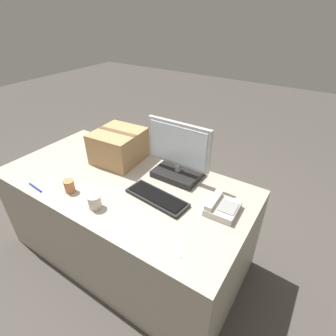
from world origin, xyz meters
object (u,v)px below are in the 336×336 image
Objects in this scene: spoon at (175,241)px; pen_marker at (35,187)px; cardboard_box at (119,146)px; keyboard at (157,197)px; paper_cup_right at (95,201)px; monitor at (178,157)px; desk_phone at (222,207)px; paper_cup_left at (69,186)px.

pen_marker is (-1.03, -0.12, 0.00)m from spoon.
pen_marker is (-0.22, -0.60, -0.11)m from cardboard_box.
keyboard is 2.89× the size of pen_marker.
keyboard is at bearing -150.10° from pen_marker.
monitor is at bearing 66.68° from paper_cup_right.
monitor is 1.24× the size of cardboard_box.
paper_cup_right is (-0.27, -0.27, 0.03)m from keyboard.
spoon is at bearing -168.59° from pen_marker.
pen_marker is (-1.14, -0.47, -0.02)m from desk_phone.
desk_phone is 0.76m from paper_cup_right.
monitor is 0.74m from paper_cup_left.
spoon is (0.80, 0.01, -0.04)m from paper_cup_left.
monitor is 0.63m from spoon.
paper_cup_left reaches higher than pen_marker.
paper_cup_left is 0.50m from cardboard_box.
keyboard reaches higher than pen_marker.
monitor reaches higher than cardboard_box.
monitor reaches higher than spoon.
keyboard is (0.03, -0.30, -0.14)m from monitor.
monitor is at bearing -15.90° from spoon.
cardboard_box is at bearing 116.90° from paper_cup_right.
cardboard_box is (-0.91, 0.13, 0.09)m from desk_phone.
keyboard is 0.83m from pen_marker.
desk_phone is at bearing 21.91° from paper_cup_left.
keyboard is at bearing 4.43° from spoon.
cardboard_box is (-0.81, 0.48, 0.12)m from spoon.
keyboard is 5.01× the size of paper_cup_left.
keyboard is at bearing -24.91° from cardboard_box.
pen_marker is at bearing -159.71° from desk_phone.
cardboard_box is 2.53× the size of pen_marker.
paper_cup_right is 0.58m from cardboard_box.
cardboard_box is (-0.01, 0.49, 0.08)m from paper_cup_left.
pen_marker is (-0.23, -0.11, -0.04)m from paper_cup_left.
paper_cup_right is (-0.65, -0.39, 0.02)m from desk_phone.
monitor is at bearing 154.52° from desk_phone.
cardboard_box is at bearing 13.42° from spoon.
paper_cup_left is at bearing 175.14° from paper_cup_right.
paper_cup_left reaches higher than spoon.
desk_phone is at bearing -152.60° from pen_marker.
paper_cup_right is at bearing 47.51° from spoon.
paper_cup_right reaches higher than spoon.
monitor is 0.51m from cardboard_box.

